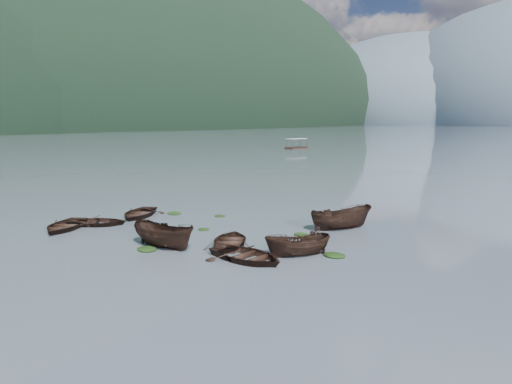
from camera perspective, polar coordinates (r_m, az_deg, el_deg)
The scene contains 20 objects.
ground_plane at distance 25.33m, azimuth -16.34°, elevation -7.91°, with size 2400.00×2400.00×0.00m, color #525B66.
left_ridge_far at distance 565.21m, azimuth -26.29°, elevation 7.31°, with size 560.00×1400.00×380.00m, color black.
haze_mtn_a at distance 956.39m, azimuth 19.23°, elevation 8.03°, with size 520.00×520.00×280.00m, color #475666.
rowboat_0 at distance 33.13m, azimuth -22.78°, elevation -4.29°, with size 3.02×4.22×0.88m, color black.
rowboat_1 at distance 33.56m, azimuth -19.21°, elevation -3.92°, with size 2.84×3.98×0.82m, color black.
rowboat_2 at distance 26.76m, azimuth -11.37°, elevation -6.81°, with size 1.68×4.45×1.72m, color black.
rowboat_3 at distance 26.93m, azimuth -3.16°, elevation -6.55°, with size 2.90×4.06×0.84m, color black.
rowboat_4 at distance 23.94m, azimuth -1.22°, elevation -8.53°, with size 3.14×4.40×0.91m, color black.
rowboat_5 at distance 24.72m, azimuth 5.24°, elevation -8.00°, with size 1.42×3.77×1.45m, color black.
rowboat_6 at distance 35.62m, azimuth -14.41°, elevation -2.98°, with size 3.07×4.30×0.89m, color black.
rowboat_8 at distance 31.09m, azimuth 10.56°, elevation -4.58°, with size 1.71×4.54×1.75m, color black.
weed_clump_0 at distance 30.17m, azimuth -12.58°, elevation -5.06°, with size 1.08×0.88×0.24m, color black.
weed_clump_1 at distance 30.23m, azimuth -9.39°, elevation -4.93°, with size 0.99×0.79×0.22m, color black.
weed_clump_2 at distance 26.39m, azimuth -13.47°, elevation -7.11°, with size 1.23×0.99×0.27m, color black.
weed_clump_3 at distance 30.52m, azimuth -6.56°, elevation -4.73°, with size 0.82×0.69×0.18m, color black.
weed_clump_4 at distance 24.92m, azimuth 9.77°, elevation -7.95°, with size 1.23×0.97×0.25m, color black.
weed_clump_5 at distance 35.93m, azimuth -10.19°, elevation -2.73°, with size 1.16×0.94×0.25m, color black.
weed_clump_6 at distance 34.62m, azimuth -4.53°, elevation -3.06°, with size 0.89×0.74×0.19m, color black.
weed_clump_7 at distance 29.08m, azimuth 5.66°, elevation -5.41°, with size 0.98×0.79×0.21m, color black.
pontoon_left at distance 118.53m, azimuth 5.07°, elevation 5.44°, with size 2.65×6.36×2.44m, color black, non-canonical shape.
Camera 1 is at (19.37, -14.64, 7.19)m, focal length 32.00 mm.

